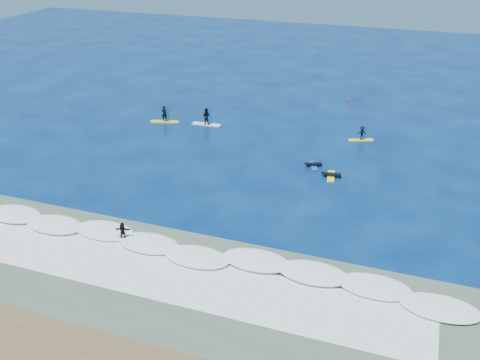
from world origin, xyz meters
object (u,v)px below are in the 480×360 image
(prone_paddler_far, at_px, (313,165))
(marker_buoy, at_px, (348,101))
(prone_paddler_near, at_px, (331,175))
(wave_surfer, at_px, (123,232))
(sup_paddler_right, at_px, (362,134))
(sup_paddler_left, at_px, (164,116))
(sup_paddler_center, at_px, (206,118))

(prone_paddler_far, bearing_deg, marker_buoy, -24.14)
(prone_paddler_far, height_order, marker_buoy, marker_buoy)
(prone_paddler_near, xyz_separation_m, prone_paddler_far, (-2.04, 1.68, -0.02))
(wave_surfer, bearing_deg, prone_paddler_far, 44.14)
(sup_paddler_right, bearing_deg, wave_surfer, -140.18)
(sup_paddler_left, distance_m, prone_paddler_far, 19.76)
(sup_paddler_left, relative_size, sup_paddler_center, 1.01)
(prone_paddler_near, bearing_deg, sup_paddler_center, 53.12)
(sup_paddler_right, xyz_separation_m, prone_paddler_near, (-1.31, -9.76, -0.56))
(prone_paddler_far, bearing_deg, sup_paddler_center, 39.40)
(prone_paddler_far, bearing_deg, sup_paddler_right, -46.72)
(marker_buoy, bearing_deg, sup_paddler_center, -135.96)
(prone_paddler_near, xyz_separation_m, wave_surfer, (-12.26, -15.73, 0.62))
(prone_paddler_far, relative_size, marker_buoy, 3.47)
(prone_paddler_far, bearing_deg, sup_paddler_left, 47.78)
(wave_surfer, bearing_deg, marker_buoy, 59.45)
(marker_buoy, bearing_deg, sup_paddler_right, -74.54)
(wave_surfer, distance_m, marker_buoy, 39.09)
(sup_paddler_left, relative_size, prone_paddler_far, 1.57)
(sup_paddler_right, height_order, wave_surfer, sup_paddler_right)
(sup_paddler_left, relative_size, prone_paddler_near, 1.41)
(prone_paddler_near, distance_m, marker_buoy, 22.10)
(sup_paddler_right, relative_size, prone_paddler_near, 1.13)
(sup_paddler_right, distance_m, prone_paddler_near, 9.87)
(prone_paddler_far, bearing_deg, prone_paddler_near, -153.79)
(prone_paddler_far, relative_size, wave_surfer, 1.09)
(sup_paddler_center, distance_m, sup_paddler_right, 17.31)
(sup_paddler_center, relative_size, marker_buoy, 5.41)
(sup_paddler_right, bearing_deg, sup_paddler_left, 162.97)
(prone_paddler_far, xyz_separation_m, marker_buoy, (-0.04, 20.32, 0.12))
(marker_buoy, bearing_deg, prone_paddler_near, -84.61)
(sup_paddler_left, distance_m, wave_surfer, 25.02)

